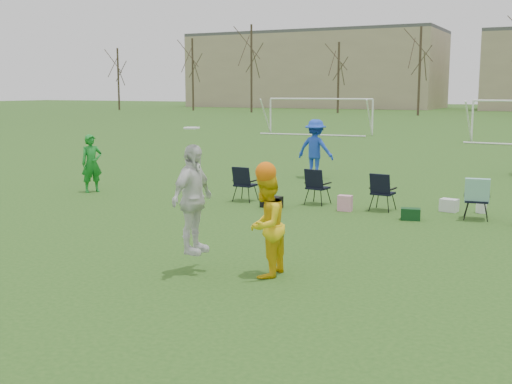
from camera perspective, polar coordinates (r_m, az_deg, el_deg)
The scene contains 6 objects.
ground at distance 10.35m, azimuth -10.88°, elevation -8.27°, with size 260.00×260.00×0.00m, color #254E18.
fielder_green_near at distance 19.83m, azimuth -14.40°, elevation 2.48°, with size 0.63×0.41×1.73m, color #167F25.
fielder_blue at distance 22.45m, azimuth 5.30°, elevation 3.86°, with size 1.31×0.75×2.03m, color blue.
center_contest at distance 10.59m, azimuth -2.31°, elevation -1.75°, with size 1.77×1.32×2.45m.
sideline_setup at distance 16.33m, azimuth 14.99°, elevation -0.00°, with size 9.01×2.01×1.91m.
goal_left at distance 44.79m, azimuth 5.72°, elevation 7.63°, with size 7.39×0.76×2.46m.
Camera 1 is at (6.09, -7.79, 3.07)m, focal length 45.00 mm.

